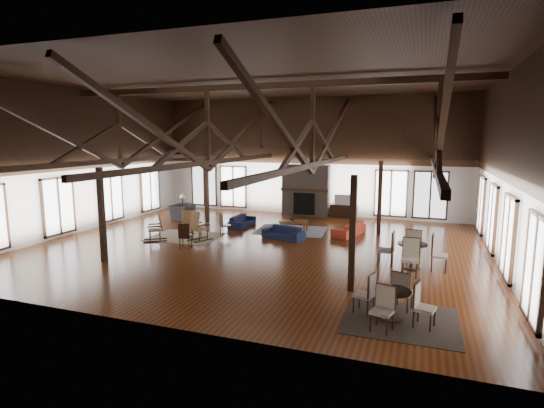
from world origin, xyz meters
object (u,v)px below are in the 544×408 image
(coffee_table, at_px, (294,222))
(sofa_orange, at_px, (349,229))
(cafe_table_near, at_px, (393,299))
(sofa_navy_front, at_px, (284,233))
(armchair, at_px, (182,212))
(cafe_table_far, at_px, (412,251))
(tv_console, at_px, (344,211))
(sofa_navy_left, at_px, (242,221))

(coffee_table, bearing_deg, sofa_orange, -11.24)
(coffee_table, xyz_separation_m, cafe_table_near, (4.63, -7.79, 0.05))
(sofa_navy_front, bearing_deg, armchair, 176.88)
(cafe_table_far, height_order, tv_console, cafe_table_far)
(cafe_table_far, xyz_separation_m, tv_console, (-3.47, 7.67, -0.22))
(coffee_table, relative_size, cafe_table_far, 0.65)
(coffee_table, bearing_deg, cafe_table_near, -73.18)
(coffee_table, distance_m, tv_console, 4.20)
(sofa_navy_left, xyz_separation_m, sofa_orange, (4.80, -0.04, 0.01))
(sofa_navy_left, height_order, coffee_table, sofa_navy_left)
(sofa_navy_left, distance_m, coffee_table, 2.48)
(sofa_navy_front, relative_size, coffee_table, 1.27)
(sofa_orange, relative_size, tv_console, 1.40)
(sofa_navy_left, bearing_deg, coffee_table, -93.34)
(sofa_navy_front, xyz_separation_m, coffee_table, (-0.01, 1.43, 0.17))
(cafe_table_near, bearing_deg, cafe_table_far, 86.06)
(coffee_table, height_order, cafe_table_far, cafe_table_far)
(sofa_orange, relative_size, cafe_table_far, 0.87)
(sofa_navy_left, distance_m, tv_console, 5.45)
(sofa_navy_front, relative_size, cafe_table_near, 0.92)
(cafe_table_far, distance_m, tv_console, 8.43)
(sofa_navy_front, distance_m, cafe_table_far, 5.42)
(sofa_navy_left, height_order, sofa_orange, sofa_orange)
(sofa_navy_front, bearing_deg, tv_console, 92.38)
(sofa_orange, bearing_deg, armchair, -77.46)
(coffee_table, distance_m, armchair, 6.02)
(coffee_table, xyz_separation_m, cafe_table_far, (4.91, -3.73, 0.13))
(tv_console, bearing_deg, coffee_table, -109.99)
(armchair, bearing_deg, sofa_orange, -95.57)
(armchair, distance_m, cafe_table_near, 13.63)
(sofa_navy_front, bearing_deg, cafe_table_near, -36.80)
(sofa_orange, height_order, cafe_table_near, cafe_table_near)
(sofa_navy_front, distance_m, tv_console, 5.56)
(sofa_orange, xyz_separation_m, cafe_table_far, (2.57, -3.84, 0.28))
(sofa_navy_left, height_order, armchair, armchair)
(sofa_navy_front, height_order, tv_console, tv_console)
(sofa_navy_front, relative_size, cafe_table_far, 0.82)
(sofa_navy_front, relative_size, sofa_orange, 0.94)
(tv_console, bearing_deg, sofa_orange, -76.79)
(coffee_table, bearing_deg, sofa_navy_left, 162.73)
(sofa_navy_left, bearing_deg, sofa_navy_front, -122.37)
(sofa_orange, distance_m, cafe_table_far, 4.63)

